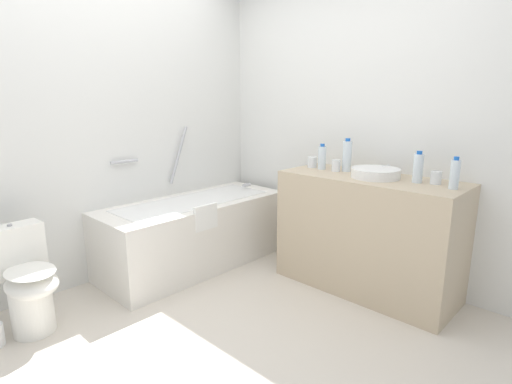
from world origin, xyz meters
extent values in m
plane|color=beige|center=(0.00, 0.00, 0.00)|extent=(4.08, 4.08, 0.00)
cube|color=silver|center=(0.00, 1.38, 1.27)|extent=(3.48, 0.10, 2.54)
cube|color=silver|center=(1.59, 0.00, 1.27)|extent=(0.10, 3.07, 2.54)
cube|color=white|center=(0.64, 1.00, 0.29)|extent=(1.67, 0.67, 0.58)
cube|color=white|center=(0.64, 1.00, 0.54)|extent=(1.37, 0.48, 0.09)
cylinder|color=#B5B5BA|center=(1.29, 1.00, 0.62)|extent=(0.09, 0.03, 0.03)
cylinder|color=#B5B5BA|center=(0.72, 1.30, 0.95)|extent=(0.22, 0.03, 0.51)
cylinder|color=#B5B5BA|center=(0.18, 1.30, 0.95)|extent=(0.24, 0.03, 0.03)
cube|color=white|center=(0.50, 0.68, 0.53)|extent=(0.22, 0.03, 0.20)
cylinder|color=white|center=(-0.74, 0.89, 0.17)|extent=(0.25, 0.25, 0.35)
ellipsoid|color=white|center=(-0.74, 0.84, 0.35)|extent=(0.32, 0.39, 0.14)
ellipsoid|color=white|center=(-0.74, 0.84, 0.43)|extent=(0.30, 0.37, 0.02)
cube|color=white|center=(-0.76, 1.07, 0.51)|extent=(0.36, 0.18, 0.33)
cylinder|color=#A1A1A7|center=(-0.76, 1.07, 0.68)|extent=(0.03, 0.03, 0.01)
cube|color=tan|center=(1.26, -0.33, 0.44)|extent=(0.56, 1.33, 0.89)
cylinder|color=white|center=(1.26, -0.37, 0.92)|extent=(0.35, 0.35, 0.07)
cylinder|color=#B6B6BC|center=(1.47, -0.37, 0.92)|extent=(0.02, 0.02, 0.06)
cylinder|color=#B6B6BC|center=(1.42, -0.37, 0.95)|extent=(0.11, 0.02, 0.02)
cylinder|color=#B6B6BC|center=(1.47, -0.43, 0.91)|extent=(0.03, 0.03, 0.04)
cylinder|color=#B6B6BC|center=(1.47, -0.31, 0.91)|extent=(0.03, 0.03, 0.04)
cylinder|color=silver|center=(1.26, -0.91, 0.98)|extent=(0.06, 0.06, 0.19)
cylinder|color=blue|center=(1.26, -0.91, 1.09)|extent=(0.03, 0.03, 0.02)
cylinder|color=silver|center=(1.29, -0.66, 0.99)|extent=(0.07, 0.07, 0.20)
cylinder|color=blue|center=(1.29, -0.66, 1.10)|extent=(0.04, 0.04, 0.02)
cylinder|color=silver|center=(1.29, 0.13, 0.98)|extent=(0.06, 0.06, 0.19)
cylinder|color=blue|center=(1.29, 0.13, 1.09)|extent=(0.04, 0.04, 0.02)
cylinder|color=silver|center=(1.34, -0.07, 1.01)|extent=(0.07, 0.07, 0.24)
cylinder|color=blue|center=(1.34, -0.07, 1.14)|extent=(0.04, 0.04, 0.02)
cylinder|color=white|center=(1.28, -0.01, 0.93)|extent=(0.07, 0.07, 0.09)
cylinder|color=white|center=(1.33, -0.77, 0.93)|extent=(0.07, 0.07, 0.09)
cylinder|color=white|center=(1.30, 0.23, 0.93)|extent=(0.08, 0.08, 0.09)
camera|label=1|loc=(-1.42, -1.70, 1.45)|focal=27.94mm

